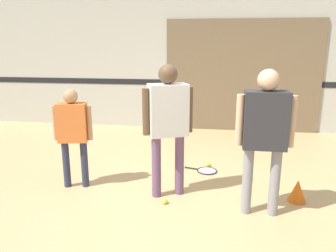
{
  "coord_description": "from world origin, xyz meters",
  "views": [
    {
      "loc": [
        0.35,
        -3.7,
        1.86
      ],
      "look_at": [
        -0.19,
        0.08,
        0.9
      ],
      "focal_mm": 35.0,
      "sensor_mm": 36.0,
      "label": 1
    }
  ],
  "objects_px": {
    "person_instructor": "(168,117)",
    "person_student_right": "(265,128)",
    "training_cone": "(297,191)",
    "person_student_left": "(73,128)",
    "tennis_ball_by_spare_racket": "(208,164)",
    "racket_spare_on_floor": "(206,171)",
    "tennis_ball_near_instructor": "(165,201)"
  },
  "relations": [
    {
      "from": "person_student_right",
      "to": "tennis_ball_by_spare_racket",
      "type": "distance_m",
      "value": 1.78
    },
    {
      "from": "person_instructor",
      "to": "tennis_ball_near_instructor",
      "type": "height_order",
      "value": "person_instructor"
    },
    {
      "from": "racket_spare_on_floor",
      "to": "person_student_right",
      "type": "bearing_deg",
      "value": 133.12
    },
    {
      "from": "racket_spare_on_floor",
      "to": "tennis_ball_by_spare_racket",
      "type": "relative_size",
      "value": 8.06
    },
    {
      "from": "racket_spare_on_floor",
      "to": "tennis_ball_near_instructor",
      "type": "height_order",
      "value": "tennis_ball_near_instructor"
    },
    {
      "from": "tennis_ball_by_spare_racket",
      "to": "training_cone",
      "type": "distance_m",
      "value": 1.49
    },
    {
      "from": "racket_spare_on_floor",
      "to": "tennis_ball_near_instructor",
      "type": "bearing_deg",
      "value": 82.52
    },
    {
      "from": "person_student_left",
      "to": "racket_spare_on_floor",
      "type": "xyz_separation_m",
      "value": [
        1.7,
        0.77,
        -0.8
      ]
    },
    {
      "from": "tennis_ball_by_spare_racket",
      "to": "training_cone",
      "type": "relative_size",
      "value": 0.24
    },
    {
      "from": "person_instructor",
      "to": "training_cone",
      "type": "xyz_separation_m",
      "value": [
        1.57,
        0.04,
        -0.87
      ]
    },
    {
      "from": "person_student_left",
      "to": "tennis_ball_near_instructor",
      "type": "height_order",
      "value": "person_student_left"
    },
    {
      "from": "person_student_right",
      "to": "tennis_ball_by_spare_racket",
      "type": "relative_size",
      "value": 24.41
    },
    {
      "from": "racket_spare_on_floor",
      "to": "training_cone",
      "type": "relative_size",
      "value": 1.92
    },
    {
      "from": "person_student_left",
      "to": "racket_spare_on_floor",
      "type": "relative_size",
      "value": 2.46
    },
    {
      "from": "person_instructor",
      "to": "person_student_left",
      "type": "bearing_deg",
      "value": 153.31
    },
    {
      "from": "person_instructor",
      "to": "tennis_ball_by_spare_racket",
      "type": "bearing_deg",
      "value": 42.07
    },
    {
      "from": "person_student_right",
      "to": "training_cone",
      "type": "height_order",
      "value": "person_student_right"
    },
    {
      "from": "person_student_left",
      "to": "tennis_ball_by_spare_racket",
      "type": "distance_m",
      "value": 2.13
    },
    {
      "from": "person_student_left",
      "to": "person_student_right",
      "type": "relative_size",
      "value": 0.81
    },
    {
      "from": "tennis_ball_by_spare_racket",
      "to": "racket_spare_on_floor",
      "type": "bearing_deg",
      "value": -98.23
    },
    {
      "from": "person_student_right",
      "to": "racket_spare_on_floor",
      "type": "distance_m",
      "value": 1.65
    },
    {
      "from": "person_student_left",
      "to": "tennis_ball_near_instructor",
      "type": "relative_size",
      "value": 19.85
    },
    {
      "from": "tennis_ball_by_spare_racket",
      "to": "person_instructor",
      "type": "bearing_deg",
      "value": -114.76
    },
    {
      "from": "person_student_left",
      "to": "person_student_right",
      "type": "height_order",
      "value": "person_student_right"
    },
    {
      "from": "training_cone",
      "to": "person_instructor",
      "type": "bearing_deg",
      "value": -178.68
    },
    {
      "from": "racket_spare_on_floor",
      "to": "tennis_ball_by_spare_racket",
      "type": "xyz_separation_m",
      "value": [
        0.03,
        0.2,
        0.02
      ]
    },
    {
      "from": "person_instructor",
      "to": "training_cone",
      "type": "distance_m",
      "value": 1.79
    },
    {
      "from": "person_instructor",
      "to": "person_student_right",
      "type": "bearing_deg",
      "value": -39.72
    },
    {
      "from": "person_instructor",
      "to": "person_student_right",
      "type": "distance_m",
      "value": 1.13
    },
    {
      "from": "racket_spare_on_floor",
      "to": "training_cone",
      "type": "bearing_deg",
      "value": 158.93
    },
    {
      "from": "tennis_ball_near_instructor",
      "to": "training_cone",
      "type": "distance_m",
      "value": 1.6
    },
    {
      "from": "person_student_right",
      "to": "racket_spare_on_floor",
      "type": "xyz_separation_m",
      "value": [
        -0.63,
        1.17,
        -0.99
      ]
    }
  ]
}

